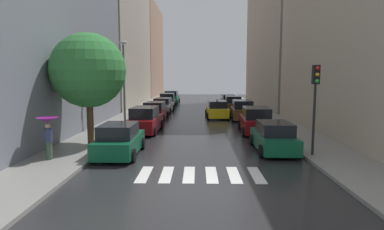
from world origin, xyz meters
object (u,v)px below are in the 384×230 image
object	(u,v)px
parked_car_left_fourth	(163,105)
parked_car_right_second	(256,121)
parked_car_right_fourth	(233,105)
parked_car_right_third	(242,111)
parked_car_left_second	(145,120)
parked_car_right_nearest	(274,137)
parked_car_right_fifth	(228,101)
taxi_midroad	(217,110)
pedestrian_foreground	(48,129)
parked_car_left_nearest	(119,141)
traffic_light_right_corner	(315,90)
lamp_post_left	(124,77)
parked_car_left_third	(155,111)
parked_car_left_fifth	(167,101)
street_tree_left	(88,71)
parked_car_left_sixth	(172,97)

from	to	relation	value
parked_car_left_fourth	parked_car_right_second	bearing A→B (deg)	-146.32
parked_car_right_fourth	parked_car_right_third	bearing A→B (deg)	-176.16
parked_car_right_third	parked_car_left_second	bearing A→B (deg)	132.89
parked_car_right_nearest	parked_car_right_fifth	bearing A→B (deg)	0.17
taxi_midroad	pedestrian_foreground	distance (m)	18.39
parked_car_left_nearest	traffic_light_right_corner	xyz separation A→B (m)	(9.44, -0.31, 2.53)
parked_car_right_second	pedestrian_foreground	bearing A→B (deg)	128.81
parked_car_right_nearest	lamp_post_left	bearing A→B (deg)	53.01
parked_car_left_second	taxi_midroad	xyz separation A→B (m)	(5.54, 8.19, -0.07)
parked_car_left_fourth	taxi_midroad	size ratio (longest dim) A/B	1.05
taxi_midroad	traffic_light_right_corner	distance (m)	15.81
parked_car_left_third	pedestrian_foreground	bearing A→B (deg)	171.12
pedestrian_foreground	lamp_post_left	xyz separation A→B (m)	(1.32, 9.54, 2.30)
parked_car_left_fourth	parked_car_right_fifth	size ratio (longest dim) A/B	1.02
parked_car_left_second	traffic_light_right_corner	bearing A→B (deg)	-124.46
parked_car_right_fifth	parked_car_right_fourth	bearing A→B (deg)	179.09
parked_car_left_fifth	lamp_post_left	xyz separation A→B (m)	(-1.58, -17.26, 3.02)
parked_car_left_fourth	parked_car_right_second	xyz separation A→B (m)	(7.86, -13.02, 0.09)
parked_car_right_nearest	parked_car_right_third	size ratio (longest dim) A/B	0.96
taxi_midroad	street_tree_left	world-z (taller)	street_tree_left
parked_car_left_nearest	parked_car_left_second	xyz separation A→B (m)	(0.20, 6.67, 0.08)
parked_car_left_third	parked_car_right_fourth	distance (m)	10.20
parked_car_right_second	traffic_light_right_corner	world-z (taller)	traffic_light_right_corner
taxi_midroad	lamp_post_left	size ratio (longest dim) A/B	0.72
street_tree_left	traffic_light_right_corner	world-z (taller)	street_tree_left
parked_car_left_third	taxi_midroad	world-z (taller)	taxi_midroad
pedestrian_foreground	parked_car_right_fifth	bearing A→B (deg)	78.16
parked_car_right_nearest	parked_car_right_second	distance (m)	5.62
parked_car_left_second	parked_car_left_fifth	distance (m)	18.77
parked_car_left_nearest	parked_car_left_fifth	bearing A→B (deg)	-0.20
parked_car_left_fifth	parked_car_right_nearest	distance (m)	25.65
parked_car_left_fourth	lamp_post_left	size ratio (longest dim) A/B	0.76
parked_car_right_fifth	lamp_post_left	distance (m)	20.21
parked_car_left_second	parked_car_left_third	world-z (taller)	parked_car_left_second
parked_car_right_nearest	traffic_light_right_corner	distance (m)	3.27
pedestrian_foreground	taxi_midroad	bearing A→B (deg)	71.79
pedestrian_foreground	street_tree_left	world-z (taller)	street_tree_left
parked_car_left_sixth	parked_car_right_fifth	xyz separation A→B (m)	(7.78, -5.44, -0.08)
street_tree_left	parked_car_left_fourth	bearing A→B (deg)	83.06
traffic_light_right_corner	parked_car_right_third	bearing A→B (deg)	96.26
parked_car_left_fifth	parked_car_right_fourth	size ratio (longest dim) A/B	1.00
parked_car_right_second	parked_car_right_fifth	distance (m)	19.14
parked_car_right_third	taxi_midroad	distance (m)	2.62
parked_car_right_nearest	traffic_light_right_corner	xyz separation A→B (m)	(1.57, -1.32, 2.55)
parked_car_left_nearest	pedestrian_foreground	size ratio (longest dim) A/B	2.14
parked_car_left_nearest	parked_car_left_fourth	size ratio (longest dim) A/B	0.86
parked_car_right_nearest	traffic_light_right_corner	world-z (taller)	traffic_light_right_corner
parked_car_right_third	pedestrian_foreground	bearing A→B (deg)	145.55
lamp_post_left	parked_car_right_fifth	bearing A→B (deg)	61.77
parked_car_left_sixth	parked_car_right_third	world-z (taller)	parked_car_left_sixth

